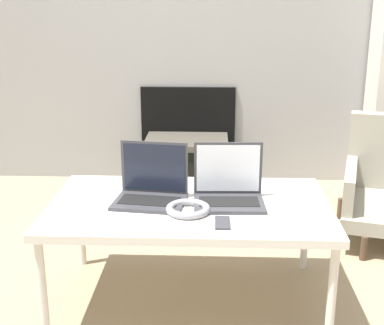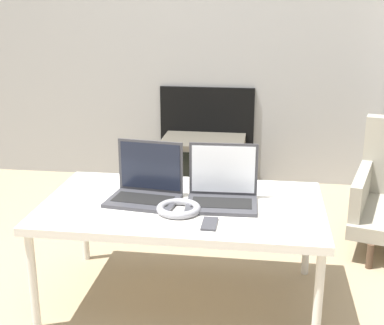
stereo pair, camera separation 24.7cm
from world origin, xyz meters
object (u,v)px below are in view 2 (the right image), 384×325
(laptop_left, at_px, (146,186))
(laptop_right, at_px, (222,190))
(phone, at_px, (210,224))
(tv, at_px, (203,164))
(headphones, at_px, (178,209))

(laptop_left, height_order, laptop_right, same)
(laptop_left, xyz_separation_m, laptop_right, (0.34, 0.00, 0.00))
(phone, xyz_separation_m, tv, (-0.23, 1.72, -0.29))
(laptop_left, bearing_deg, headphones, -31.27)
(headphones, bearing_deg, laptop_left, 141.71)
(phone, distance_m, tv, 1.76)
(laptop_right, bearing_deg, headphones, -144.95)
(laptop_right, relative_size, tv, 0.53)
(laptop_left, relative_size, phone, 2.64)
(laptop_left, relative_size, headphones, 1.75)
(laptop_right, height_order, tv, laptop_right)
(laptop_right, distance_m, tv, 1.54)
(laptop_right, relative_size, phone, 2.51)
(laptop_right, xyz_separation_m, headphones, (-0.18, -0.13, -0.04))
(laptop_right, distance_m, phone, 0.25)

